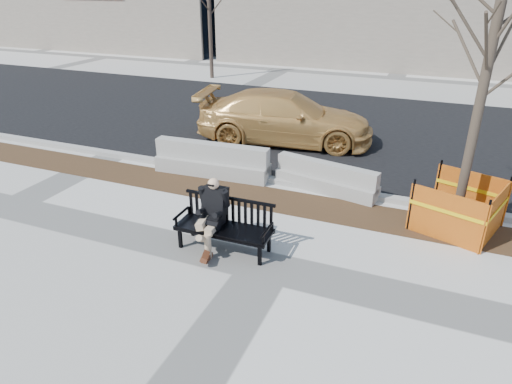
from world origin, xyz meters
The scene contains 11 objects.
ground centered at (0.00, 0.00, 0.00)m, with size 120.00×120.00×0.00m, color beige.
mulch_strip centered at (0.00, 2.60, 0.00)m, with size 40.00×1.20×0.02m, color #47301C.
asphalt_street centered at (0.00, 8.80, 0.00)m, with size 60.00×10.40×0.01m, color black.
curb centered at (0.00, 3.55, 0.06)m, with size 60.00×0.25×0.12m, color #9E9B93.
bench centered at (-0.95, 0.23, 0.00)m, with size 1.86×0.67×0.99m, color black, non-canonical shape.
seated_man centered at (-1.20, 0.28, 0.00)m, with size 0.58×0.96×1.35m, color black, non-canonical shape.
tree_fence centered at (3.08, 2.78, 0.00)m, with size 2.23×2.23×5.58m, color orange, non-canonical shape.
sedan centered at (-1.98, 6.70, 0.00)m, with size 2.19×5.39×1.57m, color tan.
jersey_barrier_left centered at (-2.84, 3.40, 0.00)m, with size 3.06×0.61×0.88m, color #9E9B93, non-canonical shape.
jersey_barrier_right centered at (0.16, 3.55, 0.00)m, with size 2.55×0.51×0.73m, color #9B9891, non-canonical shape.
far_tree_left centered at (-8.86, 15.07, 0.00)m, with size 2.16×2.16×5.84m, color #44352B, non-canonical shape.
Camera 1 is at (2.42, -6.40, 4.65)m, focal length 32.07 mm.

